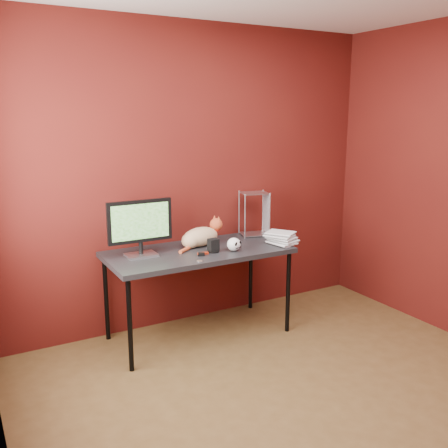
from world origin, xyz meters
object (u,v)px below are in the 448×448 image
cat (201,236)px  skull_mug (234,244)px  book_stack (277,177)px  speaker (213,246)px  monitor (140,225)px  desk (198,256)px

cat → skull_mug: 0.32m
book_stack → cat: bearing=152.1°
cat → speaker: bearing=-100.2°
book_stack → monitor: bearing=167.3°
desk → book_stack: bearing=-16.7°
desk → skull_mug: bearing=-35.1°
monitor → skull_mug: 0.77m
skull_mug → book_stack: size_ratio=0.10×
desk → speaker: speaker is taller
cat → skull_mug: cat is taller
skull_mug → book_stack: 0.65m
monitor → speaker: (0.55, -0.17, -0.20)m
skull_mug → desk: bearing=128.4°
monitor → cat: monitor is taller
monitor → book_stack: size_ratio=0.45×
monitor → cat: bearing=5.1°
monitor → cat: (0.55, 0.05, -0.17)m
speaker → book_stack: bearing=-9.5°
cat → monitor: bearing=173.6°
desk → skull_mug: skull_mug is taller
monitor → cat: size_ratio=1.07×
speaker → monitor: bearing=161.1°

